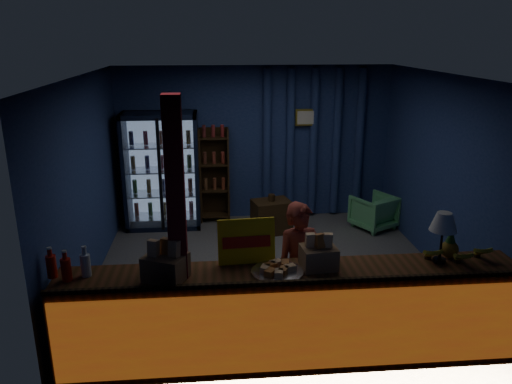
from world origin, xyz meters
TOP-DOWN VIEW (x-y plane):
  - ground at (0.00, 0.00)m, footprint 4.60×4.60m
  - room_walls at (0.00, 0.00)m, footprint 4.60×4.60m
  - counter at (0.00, -1.91)m, footprint 4.40×0.57m
  - support_post at (-1.05, -1.90)m, footprint 0.16×0.16m
  - beverage_cooler at (-1.55, 1.92)m, footprint 1.20×0.62m
  - bottle_shelf at (-0.70, 2.06)m, footprint 0.50×0.28m
  - curtain_folds at (1.00, 2.14)m, footprint 1.74×0.14m
  - framed_picture at (0.85, 2.10)m, footprint 0.36×0.04m
  - shopkeeper at (0.16, -1.43)m, footprint 0.60×0.47m
  - green_chair at (1.90, 1.44)m, footprint 0.83×0.83m
  - side_table at (0.20, 1.41)m, footprint 0.67×0.55m
  - yellow_sign at (-0.42, -1.68)m, footprint 0.56×0.14m
  - soda_bottles at (-2.05, -1.86)m, footprint 0.39×0.17m
  - snack_box_left at (-1.17, -1.96)m, footprint 0.45×0.42m
  - snack_box_centre at (0.25, -1.86)m, footprint 0.35×0.30m
  - pastry_tray at (-0.15, -1.95)m, footprint 0.49×0.49m
  - banana_bunches at (1.62, -1.84)m, footprint 0.73×0.29m
  - table_lamp at (1.45, -1.85)m, footprint 0.26×0.26m
  - pineapple at (1.58, -1.77)m, footprint 0.17×0.17m

SIDE VIEW (x-z plane):
  - ground at x=0.00m, z-range 0.00..0.00m
  - side_table at x=0.20m, z-range -0.05..0.59m
  - green_chair at x=1.90m, z-range 0.00..0.57m
  - counter at x=0.00m, z-range -0.02..0.97m
  - shopkeeper at x=0.16m, z-range 0.00..1.45m
  - bottle_shelf at x=-0.70m, z-range -0.01..1.59m
  - beverage_cooler at x=-1.55m, z-range -0.02..1.88m
  - pastry_tray at x=-0.15m, z-range 0.94..1.02m
  - banana_bunches at x=1.62m, z-range 0.95..1.11m
  - soda_bottles at x=-2.05m, z-range 0.92..1.22m
  - snack_box_centre at x=0.25m, z-range 0.90..1.24m
  - pineapple at x=1.58m, z-range 0.93..1.22m
  - snack_box_left at x=-1.17m, z-range 0.89..1.27m
  - yellow_sign at x=-0.42m, z-range 0.95..1.39m
  - support_post at x=-1.05m, z-range 0.00..2.60m
  - curtain_folds at x=1.00m, z-range 0.05..2.55m
  - table_lamp at x=1.45m, z-range 1.09..1.60m
  - room_walls at x=0.00m, z-range -0.73..3.87m
  - framed_picture at x=0.85m, z-range 1.61..1.89m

